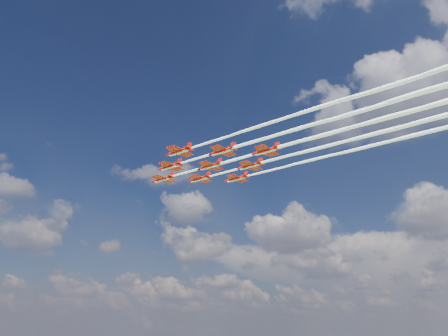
% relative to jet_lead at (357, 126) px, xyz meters
% --- Properties ---
extents(jet_lead, '(144.42, 11.42, 2.59)m').
position_rel_jet_lead_xyz_m(jet_lead, '(0.00, 0.00, 0.00)').
color(jet_lead, '#B7100A').
extents(jet_row2_port, '(144.42, 11.42, 2.59)m').
position_rel_jet_lead_xyz_m(jet_row2_port, '(10.64, -6.86, 0.00)').
color(jet_row2_port, '#B7100A').
extents(jet_row2_starb, '(144.42, 11.42, 2.59)m').
position_rel_jet_lead_xyz_m(jet_row2_starb, '(10.00, 7.77, 0.00)').
color(jet_row2_starb, '#B7100A').
extents(jet_row3_port, '(144.42, 11.42, 2.59)m').
position_rel_jet_lead_xyz_m(jet_row3_port, '(21.29, -13.72, 0.00)').
color(jet_row3_port, '#B7100A').
extents(jet_row3_centre, '(144.42, 11.42, 2.59)m').
position_rel_jet_lead_xyz_m(jet_row3_centre, '(20.64, 0.91, 0.00)').
color(jet_row3_centre, '#B7100A').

